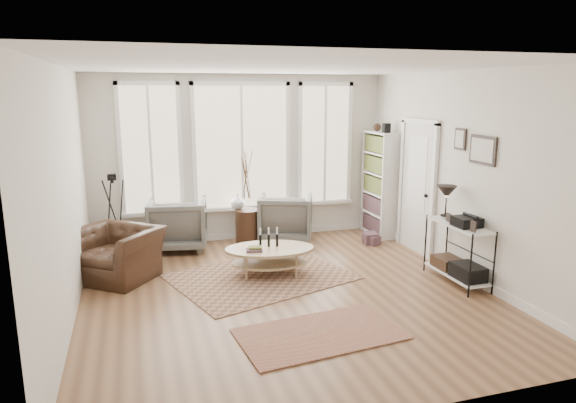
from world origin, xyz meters
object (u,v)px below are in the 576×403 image
object	(u,v)px
armchair_left	(178,224)
side_table	(247,198)
bookcase	(379,184)
low_shelf	(458,247)
armchair_right	(286,217)
coffee_table	(269,254)
accent_chair	(116,254)

from	to	relation	value
armchair_left	side_table	world-z (taller)	side_table
bookcase	armchair_left	distance (m)	3.66
side_table	armchair_left	bearing A→B (deg)	175.77
bookcase	low_shelf	size ratio (longest dim) A/B	1.58
armchair_right	coffee_table	bearing A→B (deg)	86.56
bookcase	side_table	size ratio (longest dim) A/B	1.20
armchair_left	accent_chair	bearing A→B (deg)	59.51
bookcase	coffee_table	xyz separation A→B (m)	(-2.47, -1.48, -0.64)
armchair_left	accent_chair	distance (m)	1.51
side_table	armchair_right	bearing A→B (deg)	3.37
bookcase	side_table	distance (m)	2.45
bookcase	coffee_table	world-z (taller)	bookcase
side_table	coffee_table	bearing A→B (deg)	-90.92
coffee_table	accent_chair	world-z (taller)	accent_chair
bookcase	armchair_left	size ratio (longest dim) A/B	2.16
armchair_left	armchair_right	size ratio (longest dim) A/B	1.02
bookcase	armchair_left	bearing A→B (deg)	177.28
bookcase	accent_chair	world-z (taller)	bookcase
armchair_left	accent_chair	world-z (taller)	armchair_left
side_table	low_shelf	bearing A→B (deg)	-47.43
low_shelf	accent_chair	world-z (taller)	low_shelf
bookcase	accent_chair	distance (m)	4.73
armchair_left	coffee_table	bearing A→B (deg)	134.38
accent_chair	armchair_right	bearing A→B (deg)	59.29
coffee_table	armchair_right	size ratio (longest dim) A/B	1.48
coffee_table	armchair_right	bearing A→B (deg)	65.47
bookcase	coffee_table	bearing A→B (deg)	-149.10
low_shelf	armchair_right	xyz separation A→B (m)	(-1.68, 2.65, -0.09)
side_table	accent_chair	world-z (taller)	side_table
accent_chair	bookcase	bearing A→B (deg)	50.11
armchair_left	armchair_right	bearing A→B (deg)	-171.59
armchair_right	accent_chair	world-z (taller)	armchair_right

